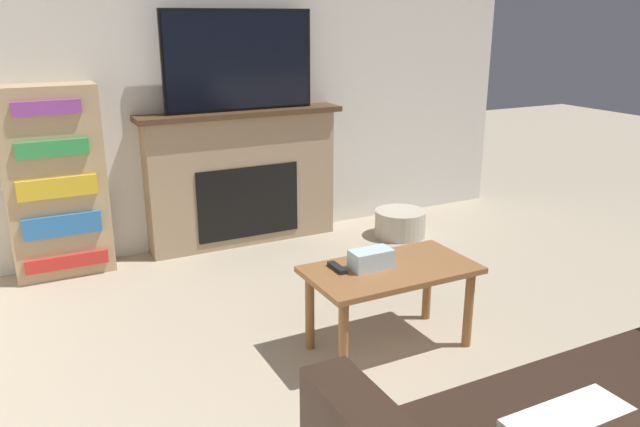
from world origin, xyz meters
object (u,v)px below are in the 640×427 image
(fireplace, at_px, (243,178))
(bookshelf, at_px, (56,183))
(coffee_table, at_px, (390,280))
(storage_basket, at_px, (400,223))
(tv, at_px, (239,61))

(fireplace, xyz_separation_m, bookshelf, (-1.34, -0.02, 0.12))
(coffee_table, xyz_separation_m, bookshelf, (-1.44, 1.90, 0.26))
(coffee_table, bearing_deg, fireplace, 93.12)
(fireplace, bearing_deg, storage_basket, -20.76)
(coffee_table, relative_size, storage_basket, 2.16)
(bookshelf, bearing_deg, tv, 0.11)
(bookshelf, xyz_separation_m, storage_basket, (2.52, -0.42, -0.54))
(fireplace, distance_m, coffee_table, 1.93)
(fireplace, distance_m, bookshelf, 1.35)
(fireplace, height_order, storage_basket, fireplace)
(storage_basket, bearing_deg, fireplace, 159.24)
(coffee_table, bearing_deg, tv, 93.15)
(fireplace, xyz_separation_m, storage_basket, (1.18, -0.45, -0.42))
(tv, bearing_deg, fireplace, 90.00)
(bookshelf, height_order, storage_basket, bookshelf)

